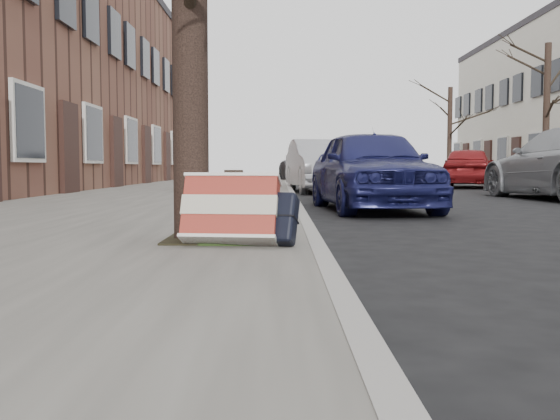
{
  "coord_description": "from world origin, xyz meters",
  "views": [
    {
      "loc": [
        -1.54,
        -3.74,
        0.7
      ],
      "look_at": [
        -1.53,
        0.8,
        0.38
      ],
      "focal_mm": 40.0,
      "sensor_mm": 36.0,
      "label": 1
    }
  ],
  "objects_px": {
    "car_near_mid": "(322,166)",
    "suitcase_navy": "(261,217)",
    "suitcase_red": "(231,210)",
    "car_near_front": "(371,169)"
  },
  "relations": [
    {
      "from": "car_near_front",
      "to": "car_near_mid",
      "type": "bearing_deg",
      "value": 87.42
    },
    {
      "from": "suitcase_navy",
      "to": "car_near_front",
      "type": "bearing_deg",
      "value": 89.36
    },
    {
      "from": "car_near_mid",
      "to": "suitcase_navy",
      "type": "bearing_deg",
      "value": -101.61
    },
    {
      "from": "suitcase_red",
      "to": "car_near_mid",
      "type": "height_order",
      "value": "car_near_mid"
    },
    {
      "from": "suitcase_red",
      "to": "car_near_front",
      "type": "xyz_separation_m",
      "value": [
        1.81,
        5.39,
        0.28
      ]
    },
    {
      "from": "suitcase_red",
      "to": "car_near_front",
      "type": "distance_m",
      "value": 5.7
    },
    {
      "from": "suitcase_navy",
      "to": "car_near_mid",
      "type": "height_order",
      "value": "car_near_mid"
    },
    {
      "from": "suitcase_red",
      "to": "car_near_mid",
      "type": "distance_m",
      "value": 12.42
    },
    {
      "from": "suitcase_red",
      "to": "car_near_mid",
      "type": "relative_size",
      "value": 0.16
    },
    {
      "from": "car_near_mid",
      "to": "car_near_front",
      "type": "bearing_deg",
      "value": -93.1
    }
  ]
}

